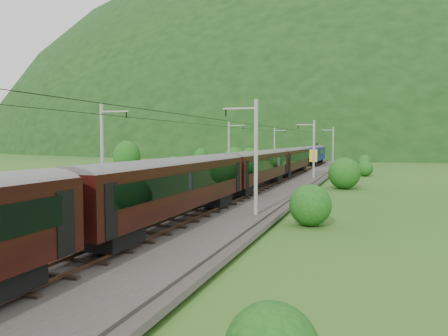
% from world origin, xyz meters
% --- Properties ---
extents(ground, '(600.00, 600.00, 0.00)m').
position_xyz_m(ground, '(0.00, 0.00, 0.00)').
color(ground, '#28561B').
rests_on(ground, ground).
extents(railbed, '(14.00, 220.00, 0.30)m').
position_xyz_m(railbed, '(0.00, 10.00, 0.15)').
color(railbed, '#38332D').
rests_on(railbed, ground).
extents(track_left, '(2.40, 220.00, 0.27)m').
position_xyz_m(track_left, '(-2.40, 10.00, 0.37)').
color(track_left, brown).
rests_on(track_left, railbed).
extents(track_right, '(2.40, 220.00, 0.27)m').
position_xyz_m(track_right, '(2.40, 10.00, 0.37)').
color(track_right, brown).
rests_on(track_right, railbed).
extents(catenary_left, '(2.54, 192.28, 8.00)m').
position_xyz_m(catenary_left, '(-6.12, 32.00, 4.50)').
color(catenary_left, gray).
rests_on(catenary_left, railbed).
extents(catenary_right, '(2.54, 192.28, 8.00)m').
position_xyz_m(catenary_right, '(6.12, 32.00, 4.50)').
color(catenary_right, gray).
rests_on(catenary_right, railbed).
extents(overhead_wires, '(4.83, 198.00, 0.03)m').
position_xyz_m(overhead_wires, '(0.00, 10.00, 7.10)').
color(overhead_wires, black).
rests_on(overhead_wires, ground).
extents(mountain_main, '(504.00, 360.00, 244.00)m').
position_xyz_m(mountain_main, '(0.00, 260.00, 0.00)').
color(mountain_main, black).
rests_on(mountain_main, ground).
extents(mountain_ridge, '(336.00, 280.00, 132.00)m').
position_xyz_m(mountain_ridge, '(-120.00, 300.00, 0.00)').
color(mountain_ridge, black).
rests_on(mountain_ridge, ground).
extents(train, '(2.71, 150.68, 4.71)m').
position_xyz_m(train, '(2.40, -5.41, 3.26)').
color(train, black).
rests_on(train, ground).
extents(hazard_post_near, '(0.16, 0.16, 1.49)m').
position_xyz_m(hazard_post_near, '(-0.34, 27.38, 1.04)').
color(hazard_post_near, red).
rests_on(hazard_post_near, railbed).
extents(hazard_post_far, '(0.14, 0.14, 1.31)m').
position_xyz_m(hazard_post_far, '(0.03, 45.94, 0.96)').
color(hazard_post_far, red).
rests_on(hazard_post_far, railbed).
extents(signal, '(0.26, 0.26, 2.39)m').
position_xyz_m(signal, '(-4.68, 27.32, 1.70)').
color(signal, black).
rests_on(signal, railbed).
extents(vegetation_left, '(12.91, 147.59, 5.47)m').
position_xyz_m(vegetation_left, '(-13.79, 25.21, 1.99)').
color(vegetation_left, '#144713').
rests_on(vegetation_left, ground).
extents(vegetation_right, '(5.32, 101.34, 3.21)m').
position_xyz_m(vegetation_right, '(11.42, 20.08, 1.31)').
color(vegetation_right, '#144713').
rests_on(vegetation_right, ground).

